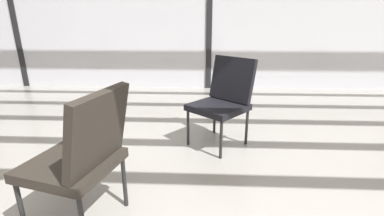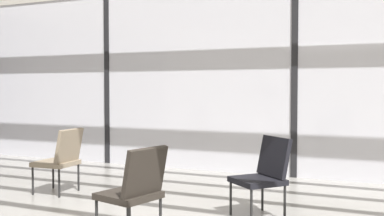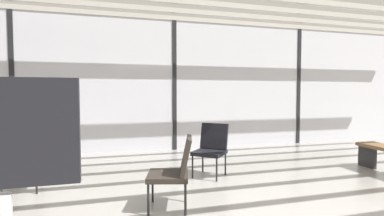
% 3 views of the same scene
% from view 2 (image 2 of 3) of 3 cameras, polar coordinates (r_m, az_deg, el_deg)
% --- Properties ---
extents(glass_curtain_wall, '(14.00, 0.08, 3.14)m').
position_cam_2_polar(glass_curtain_wall, '(7.33, 12.85, 3.70)').
color(glass_curtain_wall, silver).
rests_on(glass_curtain_wall, ground).
extents(window_mullion_0, '(0.10, 0.12, 3.14)m').
position_cam_2_polar(window_mullion_0, '(8.69, -10.50, 3.50)').
color(window_mullion_0, black).
rests_on(window_mullion_0, ground).
extents(window_mullion_1, '(0.10, 0.12, 3.14)m').
position_cam_2_polar(window_mullion_1, '(7.33, 12.85, 3.70)').
color(window_mullion_1, black).
rests_on(window_mullion_1, ground).
extents(parked_airplane, '(11.83, 3.66, 3.66)m').
position_cam_2_polar(parked_airplane, '(11.41, 15.32, 4.48)').
color(parked_airplane, silver).
rests_on(parked_airplane, ground).
extents(lounge_chair_0, '(0.71, 0.71, 0.87)m').
position_cam_2_polar(lounge_chair_0, '(5.05, 9.08, -7.91)').
color(lounge_chair_0, black).
rests_on(lounge_chair_0, ground).
extents(lounge_chair_3, '(0.55, 0.51, 0.87)m').
position_cam_2_polar(lounge_chair_3, '(6.32, -16.14, -5.90)').
color(lounge_chair_3, '#7F705B').
rests_on(lounge_chair_3, ground).
extents(lounge_chair_4, '(0.63, 0.60, 0.87)m').
position_cam_2_polar(lounge_chair_4, '(4.27, -7.15, -9.81)').
color(lounge_chair_4, '#28231E').
rests_on(lounge_chair_4, ground).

